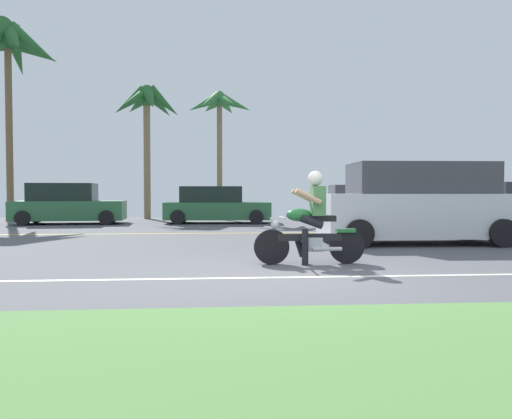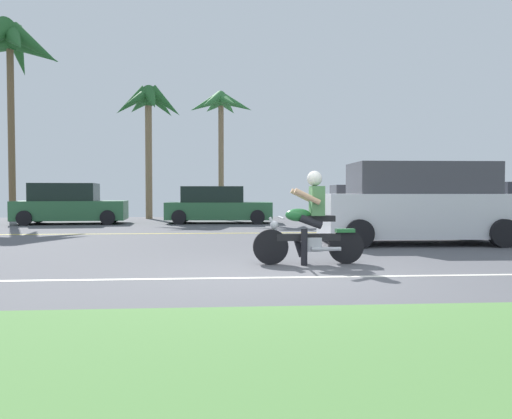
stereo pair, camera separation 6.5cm
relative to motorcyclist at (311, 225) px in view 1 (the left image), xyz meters
name	(u,v)px [view 1 (the left image)]	position (x,y,z in m)	size (l,w,h in m)	color
ground	(270,253)	(-0.50, 1.83, -0.70)	(56.00, 30.00, 0.04)	#545459
grass_median	(386,375)	(-0.50, -5.27, -0.65)	(56.00, 3.80, 0.06)	#548442
lane_line_near	(293,277)	(-0.50, -1.32, -0.67)	(50.40, 0.12, 0.01)	silver
lane_line_far	(253,233)	(-0.50, 6.58, -0.67)	(50.40, 0.12, 0.01)	yellow
motorcyclist	(311,225)	(0.00, 0.00, 0.00)	(1.91, 0.62, 1.60)	black
suv_nearby	(418,204)	(3.23, 3.25, 0.26)	(4.75, 2.22, 1.94)	silver
parked_car_0	(68,205)	(-7.40, 11.60, 0.06)	(4.27, 2.27, 1.59)	#2D663D
parked_car_1	(216,206)	(-1.62, 11.64, 0.01)	(4.27, 2.05, 1.47)	#2D663D
parked_car_2	(361,205)	(4.28, 11.59, 0.04)	(3.68, 1.95, 1.53)	silver
palm_tree_0	(219,109)	(-1.48, 14.34, 4.34)	(3.07, 2.97, 5.81)	#846B4C
palm_tree_1	(146,108)	(-4.84, 15.16, 4.48)	(3.37, 3.22, 6.22)	#846B4C
palm_tree_2	(9,49)	(-10.46, 13.90, 6.67)	(4.43, 4.32, 8.66)	brown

